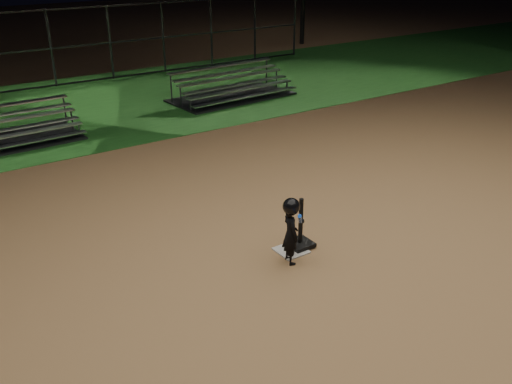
# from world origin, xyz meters

# --- Properties ---
(ground) EXTENTS (80.00, 80.00, 0.00)m
(ground) POSITION_xyz_m (0.00, 0.00, 0.00)
(ground) COLOR #A8794C
(ground) RESTS_ON ground
(grass_strip) EXTENTS (60.00, 8.00, 0.01)m
(grass_strip) POSITION_xyz_m (0.00, 10.00, 0.01)
(grass_strip) COLOR #1D551B
(grass_strip) RESTS_ON ground
(home_plate) EXTENTS (0.45, 0.45, 0.02)m
(home_plate) POSITION_xyz_m (0.00, 0.00, 0.01)
(home_plate) COLOR beige
(home_plate) RESTS_ON ground
(batting_tee) EXTENTS (0.38, 0.38, 0.82)m
(batting_tee) POSITION_xyz_m (0.20, 0.04, 0.18)
(batting_tee) COLOR black
(batting_tee) RESTS_ON home_plate
(child_batter) EXTENTS (0.43, 0.56, 1.07)m
(child_batter) POSITION_xyz_m (-0.21, -0.24, 0.57)
(child_batter) COLOR black
(child_batter) RESTS_ON ground
(bleacher_left) EXTENTS (3.49, 1.81, 0.84)m
(bleacher_left) POSITION_xyz_m (-2.65, 7.80, 0.17)
(bleacher_left) COLOR silver
(bleacher_left) RESTS_ON ground
(bleacher_right) EXTENTS (3.90, 2.11, 0.92)m
(bleacher_right) POSITION_xyz_m (4.09, 8.42, 0.19)
(bleacher_right) COLOR #B0B0B5
(bleacher_right) RESTS_ON ground
(backstop_fence) EXTENTS (20.08, 0.08, 2.50)m
(backstop_fence) POSITION_xyz_m (0.00, 13.00, 1.25)
(backstop_fence) COLOR #38383D
(backstop_fence) RESTS_ON ground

